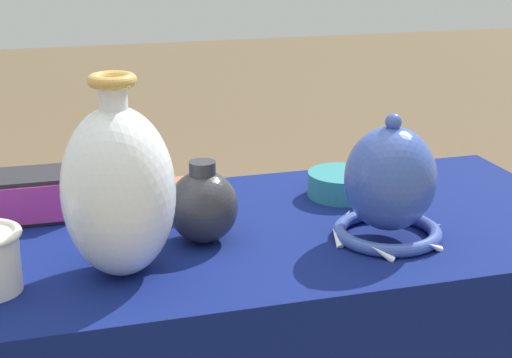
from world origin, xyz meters
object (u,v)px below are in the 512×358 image
Objects in this scene: vase_dome_bell at (390,187)px; mosaic_tile_box at (29,196)px; vase_tall_bulbous at (119,190)px; pot_squat_teal at (342,184)px; jar_round_charcoal at (203,206)px; bowl_shallow_terracotta at (185,194)px.

vase_dome_bell reaches higher than mosaic_tile_box.
pot_squat_teal is (0.44, 0.23, -0.11)m from vase_tall_bulbous.
jar_round_charcoal reaches higher than mosaic_tile_box.
jar_round_charcoal is 0.34m from pot_squat_teal.
mosaic_tile_box is at bearing 115.09° from vase_tall_bulbous.
mosaic_tile_box is 1.13× the size of pot_squat_teal.
mosaic_tile_box is at bearing 155.09° from vase_dome_bell.
vase_tall_bulbous reaches higher than pot_squat_teal.
vase_tall_bulbous is 0.51m from pot_squat_teal.
bowl_shallow_terracotta is at bearing -5.72° from mosaic_tile_box.
bowl_shallow_terracotta is at bearing 90.16° from jar_round_charcoal.
vase_tall_bulbous is at bearing -149.12° from jar_round_charcoal.
vase_dome_bell is 1.63× the size of pot_squat_teal.
pot_squat_teal is at bearing 25.30° from jar_round_charcoal.
bowl_shallow_terracotta is (-0.29, 0.23, -0.06)m from vase_dome_bell.
jar_round_charcoal is at bearing 30.88° from vase_tall_bulbous.
mosaic_tile_box is at bearing 175.23° from pot_squat_teal.
jar_round_charcoal is at bearing -154.70° from pot_squat_teal.
mosaic_tile_box is 0.27m from bowl_shallow_terracotta.
jar_round_charcoal is at bearing 166.16° from vase_dome_bell.
vase_dome_bell is 0.30m from jar_round_charcoal.
vase_dome_bell is at bearing -38.11° from bowl_shallow_terracotta.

